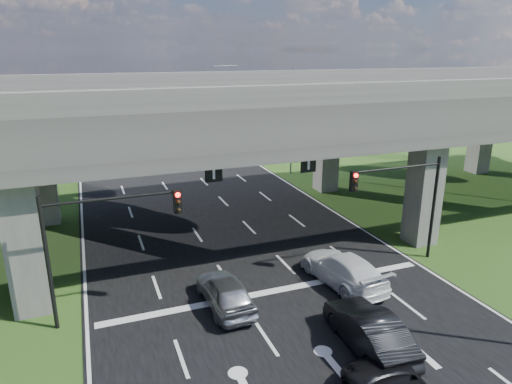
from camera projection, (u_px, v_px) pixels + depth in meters
ground at (305, 330)px, 19.69m from camera, size 160.00×160.00×0.00m
road at (233, 242)px, 28.60m from camera, size 18.00×120.00×0.03m
overpass at (221, 112)px, 28.03m from camera, size 80.00×15.00×10.00m
signal_right at (404, 193)px, 24.62m from camera, size 5.76×0.54×6.00m
signal_left at (100, 232)px, 19.30m from camera, size 5.76×0.54×6.00m
streetlight_far at (288, 114)px, 42.78m from camera, size 3.38×0.25×10.00m
streetlight_beyond at (234, 98)px, 57.05m from camera, size 3.38×0.25×10.00m
tree_left_near at (6, 137)px, 36.70m from camera, size 4.50×4.50×7.80m
tree_left_far at (34, 110)px, 51.21m from camera, size 4.80×4.80×8.32m
tree_right_near at (297, 120)px, 47.76m from camera, size 4.20×4.20×7.28m
tree_right_mid at (291, 113)px, 56.01m from camera, size 3.91×3.90×6.76m
tree_right_far at (239, 102)px, 61.59m from camera, size 4.50×4.50×7.80m
car_silver at (225, 291)px, 21.22m from camera, size 1.97×4.64×1.56m
car_dark at (369, 330)px, 18.23m from camera, size 2.06×5.08×1.64m
car_white at (343, 269)px, 23.36m from camera, size 2.82×5.71×1.60m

